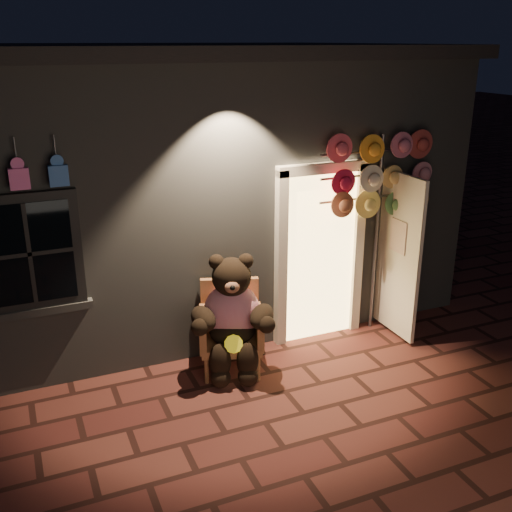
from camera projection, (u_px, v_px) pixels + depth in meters
ground at (265, 423)px, 5.83m from camera, size 60.00×60.00×0.00m
shop_building at (155, 170)px, 8.69m from camera, size 7.30×5.95×3.51m
wicker_armchair at (231, 327)px, 6.68m from camera, size 0.83×0.79×1.00m
teddy_bear at (232, 316)px, 6.50m from camera, size 0.95×0.88×1.37m
hat_rack at (382, 178)px, 7.01m from camera, size 1.48×0.22×2.50m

